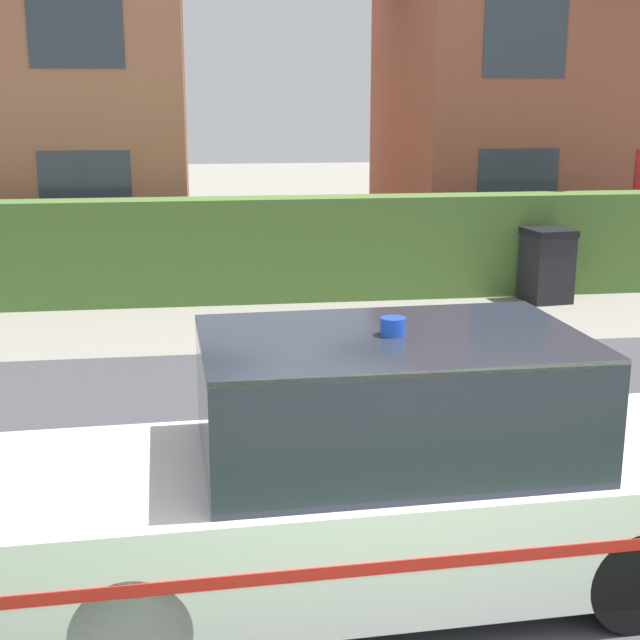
# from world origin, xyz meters

# --- Properties ---
(road_strip) EXTENTS (28.00, 6.93, 0.01)m
(road_strip) POSITION_xyz_m (0.00, 4.48, 0.01)
(road_strip) COLOR #424247
(road_strip) RESTS_ON ground
(garden_hedge) EXTENTS (14.38, 0.62, 1.54)m
(garden_hedge) POSITION_xyz_m (-0.30, 10.82, 0.77)
(garden_hedge) COLOR #4C7233
(garden_hedge) RESTS_ON ground
(police_car) EXTENTS (4.54, 1.74, 1.71)m
(police_car) POSITION_xyz_m (-0.25, 2.61, 0.76)
(police_car) COLOR black
(police_car) RESTS_ON road_strip
(house_right) EXTENTS (6.94, 5.65, 7.62)m
(house_right) POSITION_xyz_m (5.97, 14.95, 3.89)
(house_right) COLOR #93513D
(house_right) RESTS_ON ground
(wheelie_bin) EXTENTS (0.71, 0.74, 1.09)m
(wheelie_bin) POSITION_xyz_m (3.88, 10.15, 0.55)
(wheelie_bin) COLOR black
(wheelie_bin) RESTS_ON ground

